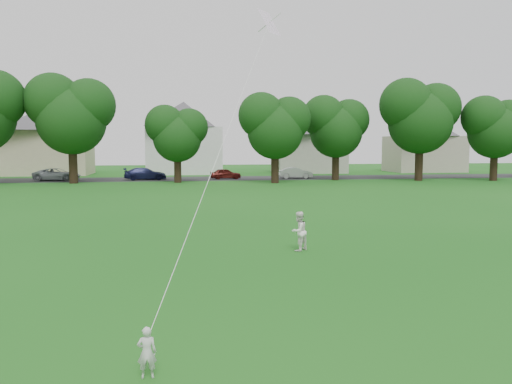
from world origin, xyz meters
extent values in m
plane|color=#135413|center=(0.00, 0.00, 0.00)|extent=(160.00, 160.00, 0.00)
cube|color=#2D2D30|center=(0.00, 42.00, 0.01)|extent=(90.00, 7.00, 0.01)
imported|color=silver|center=(-0.97, -3.68, 0.40)|extent=(0.30, 0.20, 0.81)
imported|color=white|center=(3.49, 5.00, 0.67)|extent=(0.82, 0.80, 1.33)
plane|color=white|center=(2.61, 5.84, 7.68)|extent=(0.99, 1.04, 0.84)
cylinder|color=white|center=(0.82, 1.08, 4.13)|extent=(0.01, 0.01, 12.40)
cylinder|color=black|center=(-10.35, 37.22, 1.97)|extent=(0.78, 0.78, 3.94)
cylinder|color=black|center=(-0.73, 36.74, 1.43)|extent=(0.68, 0.68, 2.85)
cylinder|color=black|center=(8.33, 34.86, 1.64)|extent=(0.72, 0.72, 3.28)
cylinder|color=black|center=(15.19, 37.90, 1.67)|extent=(0.73, 0.73, 3.33)
cylinder|color=black|center=(23.17, 35.77, 1.97)|extent=(0.78, 0.78, 3.94)
cylinder|color=black|center=(30.60, 34.66, 1.64)|extent=(0.72, 0.72, 3.28)
imported|color=#9A9FA8|center=(-12.69, 41.00, 0.63)|extent=(4.63, 2.42, 1.25)
imported|color=#13163B|center=(-4.06, 41.00, 0.63)|extent=(4.45, 2.16, 1.25)
imported|color=#571511|center=(4.21, 41.00, 0.56)|extent=(3.37, 1.64, 1.11)
imported|color=#B7B7B7|center=(11.74, 41.00, 0.60)|extent=(3.69, 1.59, 1.18)
cube|color=beige|center=(-16.00, 52.00, 2.64)|extent=(9.34, 6.65, 5.29)
pyramid|color=#4B484D|center=(-16.00, 52.00, 8.20)|extent=(13.48, 13.48, 2.91)
cube|color=white|center=(0.00, 52.00, 2.88)|extent=(9.09, 7.02, 5.76)
pyramid|color=#4B484D|center=(0.00, 52.00, 8.93)|extent=(13.11, 13.11, 3.17)
cube|color=#B3AFA0|center=(16.00, 52.00, 2.45)|extent=(8.77, 6.40, 4.89)
pyramid|color=#4B484D|center=(16.00, 52.00, 7.58)|extent=(12.65, 12.65, 2.69)
cube|color=#B8AC99|center=(32.00, 52.00, 2.38)|extent=(9.32, 6.37, 4.75)
pyramid|color=#4B484D|center=(32.00, 52.00, 7.37)|extent=(13.44, 13.44, 2.61)
camera|label=1|loc=(-0.41, -11.18, 3.55)|focal=35.00mm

